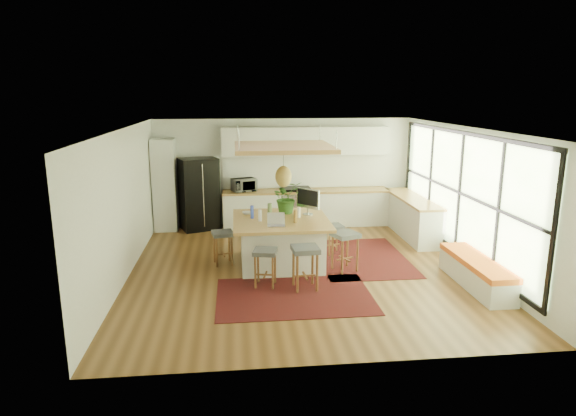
{
  "coord_description": "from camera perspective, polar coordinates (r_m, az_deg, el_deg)",
  "views": [
    {
      "loc": [
        -1.22,
        -9.04,
        3.35
      ],
      "look_at": [
        -0.2,
        0.5,
        1.1
      ],
      "focal_mm": 30.97,
      "sensor_mm": 36.0,
      "label": 1
    }
  ],
  "objects": [
    {
      "name": "laptop",
      "position": [
        9.16,
        -1.36,
        -1.34
      ],
      "size": [
        0.34,
        0.36,
        0.25
      ],
      "primitive_type": null,
      "rotation": [
        0.0,
        0.0,
        -0.05
      ],
      "color": "#A5A5AA",
      "rests_on": "island"
    },
    {
      "name": "stool_near_right",
      "position": [
        8.66,
        1.98,
        -7.04
      ],
      "size": [
        0.48,
        0.48,
        0.76
      ],
      "primitive_type": null,
      "rotation": [
        0.0,
        0.0,
        0.07
      ],
      "color": "#45494D",
      "rests_on": "floor"
    },
    {
      "name": "rug_right",
      "position": [
        10.43,
        8.42,
        -5.65
      ],
      "size": [
        1.8,
        2.6,
        0.01
      ],
      "primitive_type": "cube",
      "color": "black",
      "rests_on": "floor"
    },
    {
      "name": "rug_near",
      "position": [
        8.47,
        0.74,
        -10.06
      ],
      "size": [
        2.6,
        1.8,
        0.01
      ],
      "primitive_type": "cube",
      "color": "black",
      "rests_on": "floor"
    },
    {
      "name": "microwave",
      "position": [
        12.44,
        -5.08,
        2.81
      ],
      "size": [
        0.65,
        0.5,
        0.39
      ],
      "primitive_type": "imported",
      "rotation": [
        0.0,
        0.0,
        0.36
      ],
      "color": "#A5A5AA",
      "rests_on": "back_counter_top"
    },
    {
      "name": "island_bottle_2",
      "position": [
        9.41,
        0.84,
        -1.11
      ],
      "size": [
        0.07,
        0.07,
        0.19
      ],
      "primitive_type": "cylinder",
      "color": "olive",
      "rests_on": "island"
    },
    {
      "name": "stool_right_back",
      "position": [
        10.52,
        5.22,
        -3.39
      ],
      "size": [
        0.44,
        0.44,
        0.63
      ],
      "primitive_type": null,
      "rotation": [
        0.0,
        0.0,
        1.77
      ],
      "color": "#45494D",
      "rests_on": "floor"
    },
    {
      "name": "wall_back",
      "position": [
        12.76,
        -0.55,
        4.17
      ],
      "size": [
        6.5,
        0.0,
        6.5
      ],
      "primitive_type": "plane",
      "rotation": [
        1.57,
        0.0,
        0.0
      ],
      "color": "silver",
      "rests_on": "ground"
    },
    {
      "name": "pantry",
      "position": [
        12.54,
        -13.95,
        2.58
      ],
      "size": [
        0.55,
        0.6,
        2.25
      ],
      "primitive_type": "cube",
      "color": "silver",
      "rests_on": "floor"
    },
    {
      "name": "wall_right",
      "position": [
        10.28,
        19.8,
        1.19
      ],
      "size": [
        0.0,
        7.0,
        7.0
      ],
      "primitive_type": "plane",
      "rotation": [
        1.57,
        0.0,
        -1.57
      ],
      "color": "silver",
      "rests_on": "ground"
    },
    {
      "name": "stool_right_front",
      "position": [
        9.57,
        6.54,
        -5.12
      ],
      "size": [
        0.58,
        0.58,
        0.76
      ],
      "primitive_type": null,
      "rotation": [
        0.0,
        0.0,
        1.94
      ],
      "color": "#45494D",
      "rests_on": "floor"
    },
    {
      "name": "island",
      "position": [
        9.83,
        -0.83,
        -3.88
      ],
      "size": [
        1.85,
        1.85,
        0.93
      ],
      "primitive_type": null,
      "color": "olive",
      "rests_on": "floor"
    },
    {
      "name": "island_bottle_1",
      "position": [
        9.5,
        -3.16,
        -0.99
      ],
      "size": [
        0.07,
        0.07,
        0.19
      ],
      "primitive_type": "cylinder",
      "color": "white",
      "rests_on": "island"
    },
    {
      "name": "upper_cabinets",
      "position": [
        12.55,
        2.05,
        7.69
      ],
      "size": [
        4.2,
        0.34,
        0.7
      ],
      "primitive_type": "cube",
      "color": "silver",
      "rests_on": "wall_back"
    },
    {
      "name": "island_plant",
      "position": [
        10.12,
        -0.17,
        0.84
      ],
      "size": [
        0.82,
        0.85,
        0.51
      ],
      "primitive_type": "imported",
      "rotation": [
        0.0,
        0.0,
        0.46
      ],
      "color": "#1E4C19",
      "rests_on": "island"
    },
    {
      "name": "right_counter_base",
      "position": [
        12.15,
        14.06,
        -1.07
      ],
      "size": [
        0.6,
        2.5,
        0.88
      ],
      "primitive_type": "cube",
      "color": "silver",
      "rests_on": "floor"
    },
    {
      "name": "range",
      "position": [
        12.64,
        0.96,
        0.16
      ],
      "size": [
        0.76,
        0.62,
        1.0
      ],
      "primitive_type": null,
      "color": "#A5A5AA",
      "rests_on": "floor"
    },
    {
      "name": "island_bowl",
      "position": [
        10.09,
        -4.7,
        -0.58
      ],
      "size": [
        0.21,
        0.21,
        0.05
      ],
      "primitive_type": "imported",
      "rotation": [
        0.0,
        0.0,
        0.05
      ],
      "color": "white",
      "rests_on": "island"
    },
    {
      "name": "ceiling_panel",
      "position": [
        9.58,
        -0.53,
        5.39
      ],
      "size": [
        1.86,
        1.86,
        0.8
      ],
      "primitive_type": null,
      "color": "olive",
      "rests_on": "ceiling"
    },
    {
      "name": "floor",
      "position": [
        9.72,
        1.5,
        -6.97
      ],
      "size": [
        7.0,
        7.0,
        0.0
      ],
      "primitive_type": "plane",
      "color": "#563618",
      "rests_on": "ground"
    },
    {
      "name": "stool_near_left",
      "position": [
        8.78,
        -2.62,
        -6.77
      ],
      "size": [
        0.48,
        0.48,
        0.68
      ],
      "primitive_type": null,
      "rotation": [
        0.0,
        0.0,
        -0.21
      ],
      "color": "#45494D",
      "rests_on": "floor"
    },
    {
      "name": "window_bench",
      "position": [
        9.41,
        20.78,
        -6.94
      ],
      "size": [
        0.52,
        2.0,
        0.5
      ],
      "primitive_type": null,
      "color": "silver",
      "rests_on": "floor"
    },
    {
      "name": "island_bottle_4",
      "position": [
        9.9,
        -2.13,
        -0.39
      ],
      "size": [
        0.07,
        0.07,
        0.19
      ],
      "primitive_type": "cylinder",
      "color": "#6D8C54",
      "rests_on": "island"
    },
    {
      "name": "wall_left",
      "position": [
        9.48,
        -18.32,
        0.34
      ],
      "size": [
        0.0,
        7.0,
        7.0
      ],
      "primitive_type": "plane",
      "rotation": [
        1.57,
        0.0,
        1.57
      ],
      "color": "silver",
      "rests_on": "ground"
    },
    {
      "name": "back_counter_top",
      "position": [
        12.59,
        2.09,
        1.96
      ],
      "size": [
        4.24,
        0.64,
        0.05
      ],
      "primitive_type": "cube",
      "color": "olive",
      "rests_on": "back_counter_base"
    },
    {
      "name": "right_counter_top",
      "position": [
        12.05,
        14.18,
        1.05
      ],
      "size": [
        0.64,
        2.54,
        0.05
      ],
      "primitive_type": "cube",
      "color": "olive",
      "rests_on": "right_counter_base"
    },
    {
      "name": "ceiling",
      "position": [
        9.15,
        1.6,
        9.12
      ],
      "size": [
        7.0,
        7.0,
        0.0
      ],
      "primitive_type": "plane",
      "rotation": [
        3.14,
        0.0,
        0.0
      ],
      "color": "white",
      "rests_on": "ground"
    },
    {
      "name": "back_counter_base",
      "position": [
        12.69,
        2.08,
        -0.08
      ],
      "size": [
        4.2,
        0.6,
        0.88
      ],
      "primitive_type": "cube",
      "color": "silver",
      "rests_on": "floor"
    },
    {
      "name": "monitor",
      "position": [
        9.98,
        2.3,
        0.69
      ],
      "size": [
        0.54,
        0.57,
        0.54
      ],
      "primitive_type": null,
      "rotation": [
        0.0,
        0.0,
        -0.84
      ],
      "color": "#A5A5AA",
      "rests_on": "island"
    },
    {
      "name": "backsplash",
      "position": [
        12.8,
        1.92,
        4.2
      ],
      "size": [
        4.2,
        0.02,
        0.8
      ],
      "primitive_type": "cube",
      "color": "white",
      "rests_on": "wall_back"
    },
    {
      "name": "fridge",
      "position": [
        12.46,
        -10.16,
        1.76
      ],
      "size": [
        1.07,
        0.95,
        1.78
      ],
      "primitive_type": null,
      "rotation": [
        0.0,
        0.0,
        0.34
      ],
      "color": "black",
      "rests_on": "floor"
    },
    {
      "name": "wall_front",
      "position": [
        6.02,
        6.01,
        -6.28
      ],
      "size": [
        6.5,
        0.0,
        6.5
      ],
      "primitive_type": "plane",
      "rotation": [
        -1.57,
        0.0,
        0.0
      ],
      "color": "silver",
      "rests_on": "ground"
    },
    {
      "name": "island_bottle_3",
      "position": [
        9.76,
        1.17,
        -0.59
      ],
      "size": [
        0.07,
        0.07,
        0.19
      ],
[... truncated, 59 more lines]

